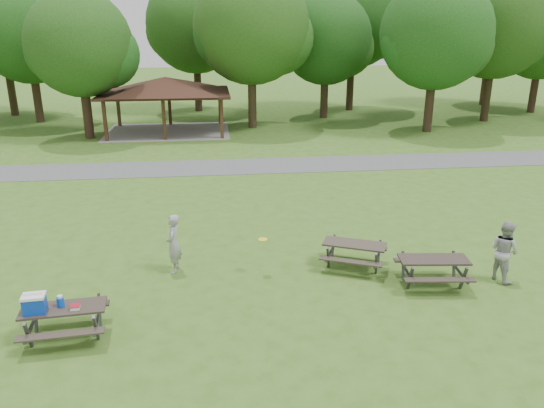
{
  "coord_description": "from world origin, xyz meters",
  "views": [
    {
      "loc": [
        -0.99,
        -13.25,
        7.29
      ],
      "look_at": [
        1.0,
        4.0,
        1.3
      ],
      "focal_mm": 35.0,
      "sensor_mm": 36.0,
      "label": 1
    }
  ],
  "objects_px": {
    "picnic_table_middle": "(354,249)",
    "frisbee_thrower": "(173,244)",
    "frisbee_catcher": "(504,251)",
    "picnic_table_near": "(55,310)"
  },
  "relations": [
    {
      "from": "picnic_table_near",
      "to": "frisbee_catcher",
      "type": "xyz_separation_m",
      "value": [
        12.28,
        1.74,
        0.14
      ]
    },
    {
      "from": "picnic_table_near",
      "to": "frisbee_thrower",
      "type": "relative_size",
      "value": 1.14
    },
    {
      "from": "frisbee_thrower",
      "to": "picnic_table_middle",
      "type": "bearing_deg",
      "value": 93.59
    },
    {
      "from": "picnic_table_middle",
      "to": "picnic_table_near",
      "type": "bearing_deg",
      "value": -159.28
    },
    {
      "from": "picnic_table_middle",
      "to": "frisbee_thrower",
      "type": "height_order",
      "value": "frisbee_thrower"
    },
    {
      "from": "picnic_table_near",
      "to": "frisbee_catcher",
      "type": "distance_m",
      "value": 12.4
    },
    {
      "from": "frisbee_catcher",
      "to": "picnic_table_middle",
      "type": "bearing_deg",
      "value": 52.63
    },
    {
      "from": "picnic_table_middle",
      "to": "frisbee_catcher",
      "type": "height_order",
      "value": "frisbee_catcher"
    },
    {
      "from": "frisbee_thrower",
      "to": "picnic_table_near",
      "type": "bearing_deg",
      "value": -30.19
    },
    {
      "from": "picnic_table_middle",
      "to": "frisbee_thrower",
      "type": "bearing_deg",
      "value": 176.52
    }
  ]
}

